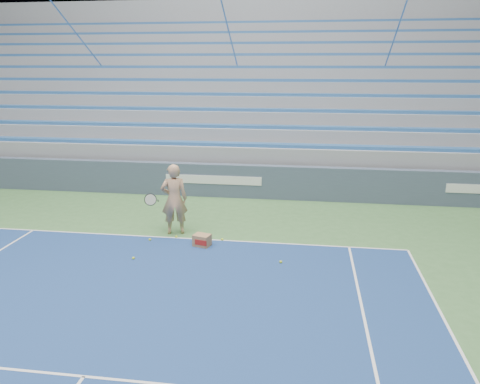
{
  "coord_description": "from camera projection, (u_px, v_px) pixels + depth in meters",
  "views": [
    {
      "loc": [
        3.01,
        1.09,
        4.3
      ],
      "look_at": [
        1.38,
        12.38,
        1.15
      ],
      "focal_mm": 35.0,
      "sensor_mm": 36.0,
      "label": 1
    }
  ],
  "objects": [
    {
      "name": "tennis_ball_3",
      "position": [
        222.0,
        240.0,
        11.72
      ],
      "size": [
        0.07,
        0.07,
        0.07
      ],
      "primitive_type": "sphere",
      "color": "#C5DE2D",
      "rests_on": "ground"
    },
    {
      "name": "tennis_ball_2",
      "position": [
        150.0,
        240.0,
        11.71
      ],
      "size": [
        0.07,
        0.07,
        0.07
      ],
      "primitive_type": "sphere",
      "color": "#C5DE2D",
      "rests_on": "ground"
    },
    {
      "name": "sponsor_barrier",
      "position": [
        214.0,
        180.0,
        15.53
      ],
      "size": [
        30.0,
        0.32,
        1.1
      ],
      "color": "#404D61",
      "rests_on": "ground"
    },
    {
      "name": "bleachers",
      "position": [
        239.0,
        109.0,
        20.51
      ],
      "size": [
        31.0,
        9.15,
        7.3
      ],
      "color": "gray",
      "rests_on": "ground"
    },
    {
      "name": "tennis_ball_1",
      "position": [
        133.0,
        258.0,
        10.6
      ],
      "size": [
        0.07,
        0.07,
        0.07
      ],
      "primitive_type": "sphere",
      "color": "#C5DE2D",
      "rests_on": "ground"
    },
    {
      "name": "tennis_ball_4",
      "position": [
        281.0,
        262.0,
        10.39
      ],
      "size": [
        0.07,
        0.07,
        0.07
      ],
      "primitive_type": "sphere",
      "color": "#C5DE2D",
      "rests_on": "ground"
    },
    {
      "name": "tennis_player",
      "position": [
        174.0,
        199.0,
        12.02
      ],
      "size": [
        0.99,
        0.92,
        1.85
      ],
      "color": "tan",
      "rests_on": "ground"
    },
    {
      "name": "tennis_ball_0",
      "position": [
        176.0,
        237.0,
        11.9
      ],
      "size": [
        0.07,
        0.07,
        0.07
      ],
      "primitive_type": "sphere",
      "color": "#C5DE2D",
      "rests_on": "ground"
    },
    {
      "name": "ball_box",
      "position": [
        202.0,
        240.0,
        11.35
      ],
      "size": [
        0.46,
        0.4,
        0.3
      ],
      "color": "#99714A",
      "rests_on": "ground"
    }
  ]
}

